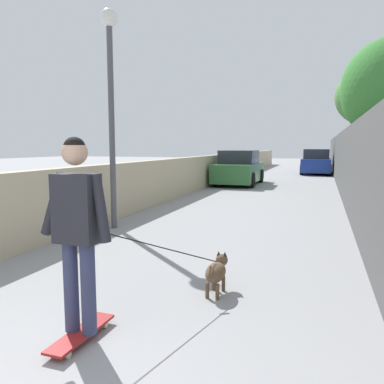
{
  "coord_description": "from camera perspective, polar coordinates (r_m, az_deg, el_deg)",
  "views": [
    {
      "loc": [
        -0.66,
        -1.96,
        1.74
      ],
      "look_at": [
        5.05,
        0.01,
        1.0
      ],
      "focal_mm": 35.44,
      "sensor_mm": 36.0,
      "label": 1
    }
  ],
  "objects": [
    {
      "name": "ground_plane",
      "position": [
        14.89,
        11.29,
        0.12
      ],
      "size": [
        80.0,
        80.0,
        0.0
      ],
      "primitive_type": "plane",
      "color": "gray"
    },
    {
      "name": "wall_left",
      "position": [
        13.55,
        -1.41,
        2.39
      ],
      "size": [
        48.0,
        0.3,
        1.32
      ],
      "primitive_type": "cube",
      "color": "tan",
      "rests_on": "ground"
    },
    {
      "name": "fence_right",
      "position": [
        12.7,
        22.58,
        3.72
      ],
      "size": [
        48.0,
        0.3,
        2.28
      ],
      "primitive_type": "cube",
      "color": "#4C4C4C",
      "rests_on": "ground"
    },
    {
      "name": "tree_right_near",
      "position": [
        19.89,
        25.06,
        12.89
      ],
      "size": [
        3.0,
        3.0,
        5.37
      ],
      "color": "brown",
      "rests_on": "ground"
    },
    {
      "name": "lamp_post",
      "position": [
        8.22,
        -12.15,
        15.95
      ],
      "size": [
        0.36,
        0.36,
        4.47
      ],
      "color": "#4C4C51",
      "rests_on": "ground"
    },
    {
      "name": "skateboard",
      "position": [
        3.75,
        -16.31,
        -19.74
      ],
      "size": [
        0.8,
        0.21,
        0.08
      ],
      "color": "maroon",
      "rests_on": "ground"
    },
    {
      "name": "person_skateboarder",
      "position": [
        3.42,
        -16.9,
        -4.11
      ],
      "size": [
        0.22,
        0.71,
        1.73
      ],
      "color": "#333859",
      "rests_on": "skateboard"
    },
    {
      "name": "dog",
      "position": [
        4.55,
        3.63,
        -11.8
      ],
      "size": [
        1.77,
        0.97,
        1.06
      ],
      "color": "brown",
      "rests_on": "ground"
    },
    {
      "name": "car_near",
      "position": [
        17.29,
        7.09,
        3.5
      ],
      "size": [
        3.83,
        1.8,
        1.54
      ],
      "color": "#336B38",
      "rests_on": "ground"
    },
    {
      "name": "car_far",
      "position": [
        25.04,
        18.19,
        4.26
      ],
      "size": [
        4.06,
        1.8,
        1.54
      ],
      "color": "navy",
      "rests_on": "ground"
    }
  ]
}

